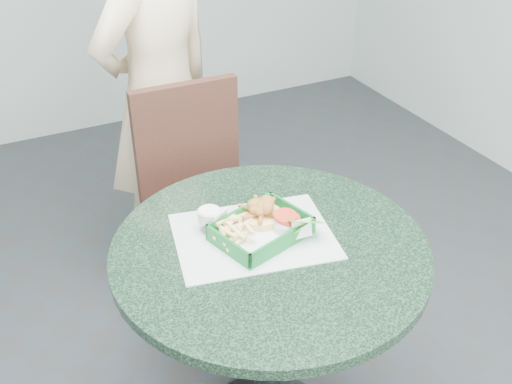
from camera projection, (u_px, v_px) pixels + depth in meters
name	position (u px, v px, depth m)	size (l,w,h in m)	color
cafe_table	(269.00, 299.00, 1.66)	(0.83, 0.83, 0.75)	#29292D
dining_chair	(199.00, 194.00, 2.20)	(0.39, 0.39, 0.93)	#4F2D1A
diner_person	(160.00, 85.00, 2.26)	(0.62, 0.41, 1.69)	beige
placemat	(254.00, 242.00, 1.59)	(0.41, 0.31, 0.00)	silver
food_basket	(261.00, 238.00, 1.58)	(0.23, 0.17, 0.05)	#0E6523
crab_sandwich	(267.00, 216.00, 1.61)	(0.11, 0.11, 0.07)	#EAB766
fries_pile	(233.00, 228.00, 1.59)	(0.10, 0.11, 0.04)	#FEDD88
sauce_ramekin	(216.00, 213.00, 1.62)	(0.06, 0.06, 0.03)	beige
garnish_cup	(292.00, 233.00, 1.56)	(0.11, 0.11, 0.04)	silver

